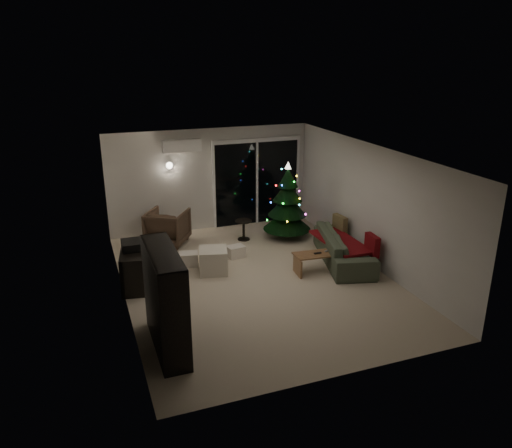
{
  "coord_description": "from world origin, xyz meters",
  "views": [
    {
      "loc": [
        -3.08,
        -8.3,
        4.27
      ],
      "look_at": [
        0.1,
        0.3,
        1.05
      ],
      "focal_mm": 35.0,
      "sensor_mm": 36.0,
      "label": 1
    }
  ],
  "objects_px": {
    "armchair": "(168,227)",
    "christmas_tree": "(287,200)",
    "bookshelf": "(152,302)",
    "sofa": "(344,247)",
    "coffee_table": "(324,261)",
    "media_cabinet": "(134,267)"
  },
  "relations": [
    {
      "from": "sofa",
      "to": "christmas_tree",
      "type": "height_order",
      "value": "christmas_tree"
    },
    {
      "from": "coffee_table",
      "to": "christmas_tree",
      "type": "distance_m",
      "value": 2.16
    },
    {
      "from": "media_cabinet",
      "to": "coffee_table",
      "type": "xyz_separation_m",
      "value": [
        3.69,
        -0.67,
        -0.17
      ]
    },
    {
      "from": "bookshelf",
      "to": "armchair",
      "type": "xyz_separation_m",
      "value": [
        1.01,
        4.24,
        -0.38
      ]
    },
    {
      "from": "bookshelf",
      "to": "sofa",
      "type": "xyz_separation_m",
      "value": [
        4.3,
        1.91,
        -0.46
      ]
    },
    {
      "from": "armchair",
      "to": "coffee_table",
      "type": "relative_size",
      "value": 0.72
    },
    {
      "from": "sofa",
      "to": "coffee_table",
      "type": "relative_size",
      "value": 1.78
    },
    {
      "from": "christmas_tree",
      "to": "coffee_table",
      "type": "bearing_deg",
      "value": -91.9
    },
    {
      "from": "armchair",
      "to": "sofa",
      "type": "relative_size",
      "value": 0.4
    },
    {
      "from": "media_cabinet",
      "to": "sofa",
      "type": "relative_size",
      "value": 0.54
    },
    {
      "from": "coffee_table",
      "to": "christmas_tree",
      "type": "relative_size",
      "value": 0.67
    },
    {
      "from": "bookshelf",
      "to": "coffee_table",
      "type": "distance_m",
      "value": 4.08
    },
    {
      "from": "armchair",
      "to": "christmas_tree",
      "type": "height_order",
      "value": "christmas_tree"
    },
    {
      "from": "armchair",
      "to": "sofa",
      "type": "height_order",
      "value": "armchair"
    },
    {
      "from": "armchair",
      "to": "christmas_tree",
      "type": "relative_size",
      "value": 0.48
    },
    {
      "from": "armchair",
      "to": "coffee_table",
      "type": "bearing_deg",
      "value": 168.74
    },
    {
      "from": "media_cabinet",
      "to": "armchair",
      "type": "height_order",
      "value": "armchair"
    },
    {
      "from": "bookshelf",
      "to": "christmas_tree",
      "type": "height_order",
      "value": "christmas_tree"
    },
    {
      "from": "armchair",
      "to": "sofa",
      "type": "distance_m",
      "value": 4.03
    },
    {
      "from": "bookshelf",
      "to": "coffee_table",
      "type": "height_order",
      "value": "bookshelf"
    },
    {
      "from": "media_cabinet",
      "to": "christmas_tree",
      "type": "bearing_deg",
      "value": 29.58
    },
    {
      "from": "sofa",
      "to": "coffee_table",
      "type": "distance_m",
      "value": 0.68
    }
  ]
}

